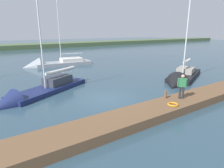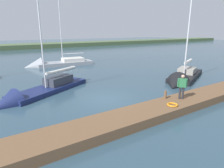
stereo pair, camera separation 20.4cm
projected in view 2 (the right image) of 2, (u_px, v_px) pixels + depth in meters
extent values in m
plane|color=#2D4756|center=(106.00, 99.00, 14.50)|extent=(200.00, 200.00, 0.00)
cube|color=#4C603D|center=(17.00, 49.00, 53.64)|extent=(180.00, 8.00, 2.40)
cube|color=brown|center=(141.00, 115.00, 11.14)|extent=(27.45, 2.06, 0.54)
cylinder|color=brown|center=(165.00, 95.00, 13.01)|extent=(0.17, 0.17, 0.54)
torus|color=orange|center=(172.00, 105.00, 11.84)|extent=(0.66, 0.66, 0.10)
cube|color=gray|center=(66.00, 65.00, 28.64)|extent=(8.06, 3.41, 0.91)
cone|color=gray|center=(33.00, 67.00, 26.69)|extent=(2.59, 2.81, 2.58)
cube|color=silver|center=(73.00, 59.00, 28.92)|extent=(3.27, 2.47, 0.51)
cylinder|color=silver|center=(60.00, 25.00, 26.93)|extent=(0.11, 0.11, 10.43)
cylinder|color=silver|center=(73.00, 53.00, 28.72)|extent=(3.23, 0.44, 0.09)
cube|color=black|center=(186.00, 77.00, 21.02)|extent=(7.26, 4.93, 0.77)
cone|color=black|center=(175.00, 86.00, 17.75)|extent=(2.77, 2.89, 2.25)
cube|color=gray|center=(187.00, 70.00, 21.21)|extent=(2.70, 2.39, 0.58)
cylinder|color=silver|center=(188.00, 36.00, 19.06)|extent=(0.14, 0.14, 7.98)
cylinder|color=silver|center=(188.00, 63.00, 21.08)|extent=(2.86, 1.39, 0.11)
cylinder|color=silver|center=(188.00, 61.00, 21.05)|extent=(2.66, 1.44, 0.31)
cube|color=navy|center=(51.00, 91.00, 16.51)|extent=(7.34, 5.19, 0.72)
cone|color=navy|center=(4.00, 106.00, 13.06)|extent=(2.62, 2.70, 2.07)
cube|color=#333842|center=(58.00, 80.00, 17.15)|extent=(2.80, 2.34, 0.71)
cylinder|color=silver|center=(41.00, 41.00, 14.98)|extent=(0.11, 0.11, 7.70)
cylinder|color=silver|center=(62.00, 72.00, 17.37)|extent=(3.47, 1.88, 0.09)
cylinder|color=silver|center=(62.00, 70.00, 17.34)|extent=(3.22, 1.88, 0.29)
cylinder|color=#28282D|center=(180.00, 93.00, 12.90)|extent=(0.14, 0.14, 0.83)
cylinder|color=#28282D|center=(183.00, 93.00, 12.88)|extent=(0.14, 0.14, 0.83)
cube|color=#337F4C|center=(182.00, 83.00, 12.70)|extent=(0.49, 0.45, 0.59)
sphere|color=tan|center=(183.00, 76.00, 12.58)|extent=(0.22, 0.22, 0.22)
cylinder|color=#337F4C|center=(178.00, 83.00, 12.72)|extent=(0.09, 0.09, 0.56)
cylinder|color=#337F4C|center=(187.00, 83.00, 12.67)|extent=(0.09, 0.09, 0.56)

